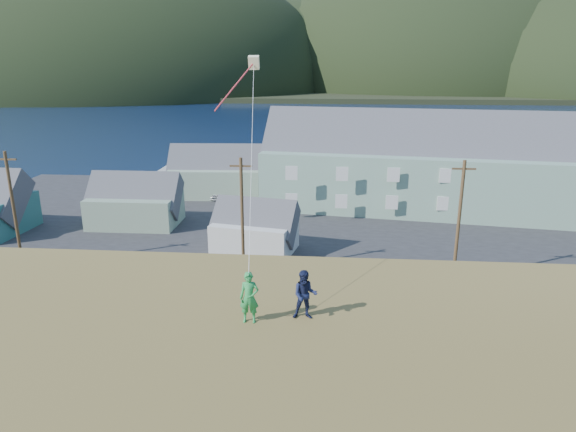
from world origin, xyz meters
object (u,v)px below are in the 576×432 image
object	(u,v)px
shed_palegreen_near	(135,202)
shed_white	(255,228)
lodge	(435,165)
kite_flyer_green	(249,298)
wharf	(255,169)
kite_flyer_navy	(305,295)
shed_palegreen_far	(216,172)

from	to	relation	value
shed_palegreen_near	shed_white	distance (m)	14.28
lodge	kite_flyer_green	world-z (taller)	lodge
wharf	kite_flyer_green	world-z (taller)	kite_flyer_green
shed_white	kite_flyer_green	bearing A→B (deg)	-70.55
kite_flyer_green	kite_flyer_navy	xyz separation A→B (m)	(1.80, 0.40, -0.02)
shed_palegreen_near	kite_flyer_green	xyz separation A→B (m)	(16.35, -31.78, 5.66)
kite_flyer_green	shed_white	bearing A→B (deg)	96.69
shed_palegreen_near	kite_flyer_navy	world-z (taller)	kite_flyer_navy
lodge	shed_palegreen_far	world-z (taller)	lodge
shed_palegreen_far	kite_flyer_green	xyz separation A→B (m)	(11.01, -44.21, 5.22)
shed_palegreen_far	shed_white	bearing A→B (deg)	-71.92
lodge	shed_white	world-z (taller)	lodge
shed_palegreen_near	shed_palegreen_far	distance (m)	13.54
wharf	kite_flyer_navy	bearing A→B (deg)	-79.94
shed_white	kite_flyer_green	xyz separation A→B (m)	(3.62, -25.32, 5.92)
shed_palegreen_near	wharf	bearing A→B (deg)	73.44
shed_white	shed_palegreen_far	bearing A→B (deg)	122.66
lodge	shed_palegreen_near	bearing A→B (deg)	-156.78
lodge	kite_flyer_green	distance (m)	42.35
shed_palegreen_near	shed_white	bearing A→B (deg)	-27.23
lodge	kite_flyer_navy	world-z (taller)	lodge
lodge	shed_white	distance (m)	22.88
kite_flyer_green	shed_palegreen_far	bearing A→B (deg)	102.53
shed_white	shed_palegreen_far	xyz separation A→B (m)	(-7.38, 18.89, 0.70)
wharf	shed_white	world-z (taller)	shed_white
shed_palegreen_near	kite_flyer_green	bearing A→B (deg)	-63.08
wharf	shed_palegreen_far	size ratio (longest dim) A/B	2.28
lodge	shed_palegreen_near	distance (m)	31.28
lodge	shed_palegreen_near	world-z (taller)	lodge
shed_palegreen_far	kite_flyer_green	distance (m)	45.86
shed_palegreen_near	kite_flyer_green	distance (m)	36.19
wharf	shed_white	distance (m)	33.70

